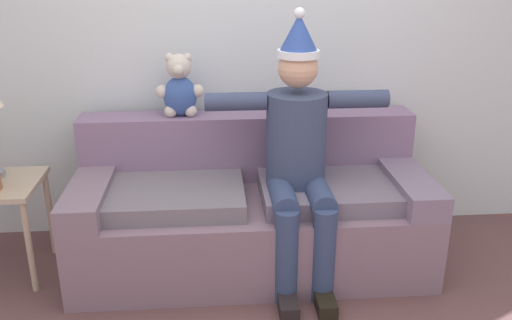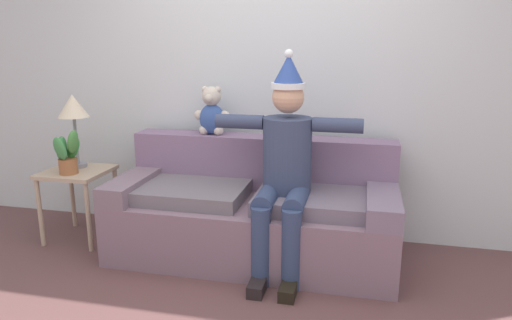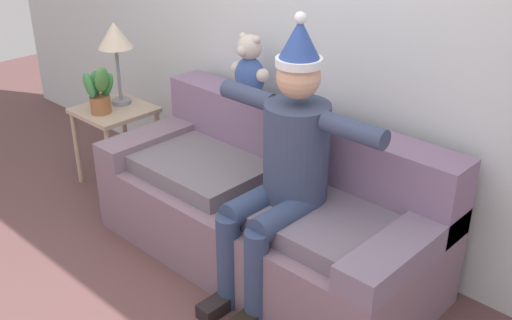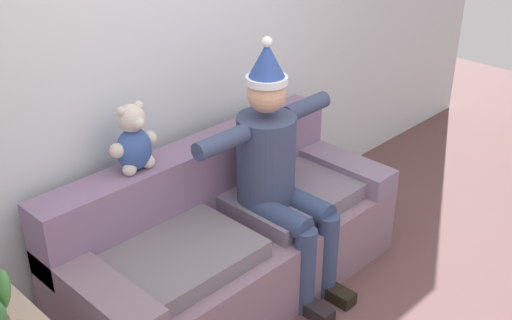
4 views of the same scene
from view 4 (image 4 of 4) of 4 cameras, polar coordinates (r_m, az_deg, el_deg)
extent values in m
cube|color=silver|center=(3.72, -8.46, 9.33)|extent=(7.00, 0.10, 2.70)
cube|color=slate|center=(3.84, -2.01, -8.75)|extent=(2.05, 0.88, 0.44)
cube|color=slate|center=(3.81, -5.44, -1.52)|extent=(2.05, 0.24, 0.41)
cube|color=slate|center=(3.23, -14.14, -11.14)|extent=(0.22, 0.88, 0.14)
cube|color=slate|center=(4.27, 6.84, -0.33)|extent=(0.22, 0.88, 0.14)
cube|color=slate|center=(3.41, -7.17, -8.61)|extent=(0.82, 0.61, 0.10)
cube|color=slate|center=(3.94, 3.29, -3.02)|extent=(0.82, 0.61, 0.10)
cylinder|color=#36405E|center=(3.67, 0.90, 0.14)|extent=(0.34, 0.34, 0.52)
sphere|color=tan|center=(3.51, 0.94, 5.97)|extent=(0.22, 0.22, 0.22)
cylinder|color=white|center=(3.48, 0.95, 7.15)|extent=(0.23, 0.23, 0.04)
cone|color=#2C4795|center=(3.44, 0.97, 8.87)|extent=(0.21, 0.21, 0.20)
sphere|color=white|center=(3.41, 0.98, 10.46)|extent=(0.06, 0.06, 0.06)
cylinder|color=navy|center=(3.62, 2.07, -5.06)|extent=(0.14, 0.40, 0.14)
cylinder|color=navy|center=(3.67, 4.34, -9.80)|extent=(0.13, 0.13, 0.54)
cube|color=black|center=(3.77, 5.16, -13.11)|extent=(0.10, 0.24, 0.08)
cylinder|color=navy|center=(3.75, 4.15, -3.88)|extent=(0.14, 0.40, 0.14)
cylinder|color=navy|center=(3.79, 6.32, -8.47)|extent=(0.13, 0.13, 0.54)
cube|color=black|center=(3.89, 7.09, -11.70)|extent=(0.10, 0.24, 0.08)
cylinder|color=#36405E|center=(3.36, -3.08, 1.59)|extent=(0.34, 0.10, 0.10)
cylinder|color=#36405E|center=(3.81, 4.46, 4.75)|extent=(0.34, 0.10, 0.10)
ellipsoid|color=#355297|center=(3.45, -10.79, 0.94)|extent=(0.20, 0.16, 0.24)
sphere|color=beige|center=(3.37, -11.06, 3.68)|extent=(0.15, 0.15, 0.15)
sphere|color=beige|center=(3.33, -10.44, 3.24)|extent=(0.07, 0.07, 0.07)
sphere|color=beige|center=(3.32, -11.87, 4.24)|extent=(0.05, 0.05, 0.05)
sphere|color=beige|center=(3.38, -10.41, 4.76)|extent=(0.05, 0.05, 0.05)
sphere|color=beige|center=(3.38, -12.27, 0.83)|extent=(0.08, 0.08, 0.08)
sphere|color=beige|center=(3.43, -11.19, -0.81)|extent=(0.08, 0.08, 0.08)
sphere|color=beige|center=(3.49, -9.44, 1.93)|extent=(0.08, 0.08, 0.08)
sphere|color=beige|center=(3.49, -9.59, -0.15)|extent=(0.08, 0.08, 0.08)
ellipsoid|color=#43863C|center=(2.81, -21.64, -10.68)|extent=(0.10, 0.11, 0.19)
camera|label=1|loc=(2.14, 58.62, -5.77)|focal=38.59mm
camera|label=2|loc=(3.15, 57.27, -2.90)|focal=32.69mm
camera|label=3|loc=(4.19, 45.53, 15.00)|focal=42.90mm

